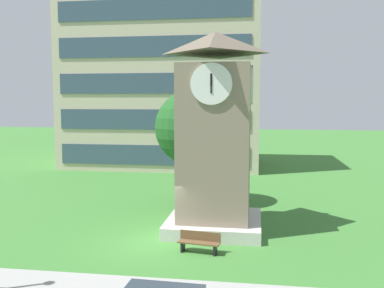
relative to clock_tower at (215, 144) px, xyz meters
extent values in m
plane|color=#3D7A33|center=(-2.59, -2.70, -4.35)|extent=(160.00, 160.00, 0.00)
cube|color=#9E9E99|center=(-2.59, -7.10, -4.35)|extent=(120.00, 1.60, 0.01)
cube|color=beige|center=(-7.11, 21.55, 3.65)|extent=(18.78, 10.65, 16.00)
cube|color=#384C60|center=(-7.11, 16.18, -2.75)|extent=(17.27, 0.10, 1.80)
cube|color=#384C60|center=(-7.11, 16.18, 0.45)|extent=(17.27, 0.10, 1.80)
cube|color=#384C60|center=(-7.11, 16.18, 3.65)|extent=(17.27, 0.10, 1.80)
cube|color=#384C60|center=(-7.11, 16.18, 6.85)|extent=(17.27, 0.10, 1.80)
cube|color=#384C60|center=(-7.11, 16.18, 10.05)|extent=(17.27, 0.10, 1.80)
cube|color=gray|center=(-0.01, 0.01, -0.25)|extent=(3.43, 3.43, 8.21)
cube|color=beige|center=(-0.01, 0.01, -4.05)|extent=(4.64, 4.64, 0.60)
pyramid|color=#6A5D4D|center=(-0.01, 0.01, 4.91)|extent=(3.78, 3.78, 1.05)
cylinder|color=white|center=(-0.01, -1.77, 2.87)|extent=(1.89, 0.12, 1.89)
cylinder|color=white|center=(1.77, 0.01, 2.87)|extent=(0.12, 1.89, 1.89)
cube|color=black|center=(-0.01, -1.84, 3.04)|extent=(0.08, 0.06, 0.57)
cube|color=black|center=(-0.01, -1.85, 2.87)|extent=(0.06, 0.04, 0.85)
cube|color=brown|center=(-0.33, -3.51, -3.90)|extent=(1.85, 0.75, 0.06)
cube|color=brown|center=(-0.29, -3.29, -3.67)|extent=(1.79, 0.33, 0.40)
cube|color=black|center=(-1.04, -3.39, -4.13)|extent=(0.15, 0.44, 0.45)
cube|color=black|center=(0.39, -3.62, -4.13)|extent=(0.15, 0.44, 0.45)
cylinder|color=#513823|center=(-1.84, 5.02, -2.76)|extent=(0.28, 0.28, 3.18)
sphere|color=#205923|center=(-1.84, 5.02, 0.47)|extent=(4.69, 4.69, 4.69)
camera|label=1|loc=(2.02, -21.09, 2.11)|focal=40.16mm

